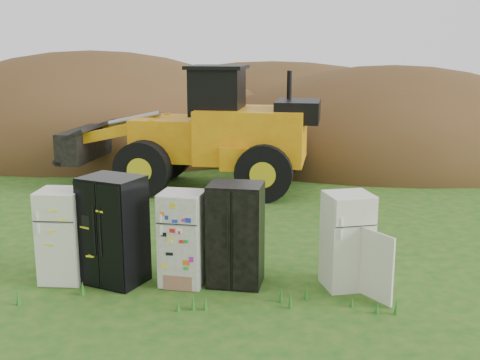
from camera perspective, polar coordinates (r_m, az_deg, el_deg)
The scene contains 10 objects.
ground at distance 10.38m, azimuth -2.63°, elevation -9.71°, with size 120.00×120.00×0.00m, color #1B4F15.
fridge_leftmost at distance 10.65m, azimuth -16.50°, elevation -5.08°, with size 0.71×0.68×1.60m, color silver, non-canonical shape.
fridge_black_side at distance 10.34m, azimuth -11.89°, elevation -4.67°, with size 0.96×0.76×1.84m, color black, non-canonical shape.
fridge_sticker at distance 10.14m, azimuth -5.44°, elevation -5.53°, with size 0.71×0.65×1.59m, color silver, non-canonical shape.
fridge_dark_mid at distance 10.08m, azimuth -0.41°, elevation -5.17°, with size 0.88×0.72×1.73m, color black, non-canonical shape.
fridge_open_door at distance 10.12m, azimuth 10.12°, elevation -5.67°, with size 0.73×0.67×1.60m, color silver, non-canonical shape.
wheel_loader at distance 16.81m, azimuth -5.01°, elevation 4.96°, with size 7.08×2.87×3.42m, color #DB9D0E, non-canonical shape.
dirt_mound_right at distance 22.46m, azimuth 14.05°, elevation 2.14°, with size 13.51×9.91×6.56m, color #462F16.
dirt_mound_left at distance 24.75m, azimuth -13.58°, elevation 3.11°, with size 15.42×11.57×7.53m, color #462F16.
dirt_mound_back at distance 28.56m, azimuth 3.07°, elevation 4.69°, with size 17.74×11.83×6.48m, color #462F16.
Camera 1 is at (0.99, -9.55, 3.95)m, focal length 45.00 mm.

